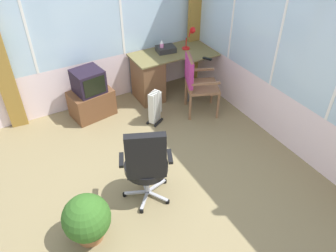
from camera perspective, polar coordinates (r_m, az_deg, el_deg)
ground at (r=4.11m, az=-2.13°, el=-12.75°), size 5.15×5.79×0.06m
north_window_panel at (r=5.24m, az=-15.40°, el=16.48°), size 4.15×0.07×2.73m
east_window_panel at (r=4.40m, az=23.04°, el=10.84°), size 0.07×4.79×2.73m
curtain_corner at (r=5.90m, az=4.70°, el=19.46°), size 0.24×0.07×2.63m
desk at (r=5.63m, az=-2.92°, el=8.52°), size 1.35×0.78×0.76m
desk_lamp at (r=5.66m, az=4.13°, el=15.31°), size 0.22×0.19×0.38m
tv_remote at (r=5.42m, az=6.75°, el=11.39°), size 0.11×0.15×0.02m
spray_bottle at (r=5.58m, az=-1.07°, el=13.45°), size 0.06×0.06×0.22m
paper_tray at (r=5.63m, az=-0.38°, el=13.04°), size 0.33×0.27×0.09m
wooden_armchair at (r=5.15m, az=4.58°, el=8.12°), size 0.63×0.63×0.97m
office_chair at (r=3.66m, az=-3.76°, el=-6.42°), size 0.63×0.60×1.07m
tv_on_stand at (r=5.34m, az=-13.10°, el=5.03°), size 0.70×0.54×0.79m
space_heater at (r=5.09m, az=-2.19°, el=3.34°), size 0.29×0.26×0.54m
potted_plant at (r=3.62m, az=-13.75°, el=-15.23°), size 0.50×0.50×0.57m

